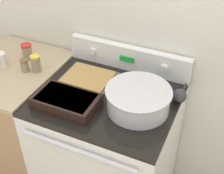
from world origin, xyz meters
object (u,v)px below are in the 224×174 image
spice_jar_red_cap (27,51)px  spice_jar_white_cap (2,60)px  casserole_dish (66,100)px  spice_jar_yellow_cap (36,63)px  spice_jar_brown_cap (25,65)px  baking_tray (87,79)px  ladle (180,95)px  mixing_bowl (138,98)px

spice_jar_red_cap → spice_jar_white_cap: (-0.07, -0.15, 0.00)m
casserole_dish → spice_jar_yellow_cap: (-0.32, 0.19, 0.03)m
spice_jar_brown_cap → baking_tray: bearing=12.5°
casserole_dish → spice_jar_white_cap: spice_jar_white_cap is taller
casserole_dish → ladle: 0.60m
spice_jar_yellow_cap → spice_jar_red_cap: spice_jar_yellow_cap is taller
baking_tray → spice_jar_yellow_cap: bearing=-169.8°
spice_jar_yellow_cap → spice_jar_white_cap: size_ratio=1.05×
mixing_bowl → spice_jar_brown_cap: (-0.73, 0.03, -0.02)m
ladle → spice_jar_red_cap: bearing=-179.9°
spice_jar_red_cap → spice_jar_white_cap: size_ratio=0.97×
baking_tray → spice_jar_red_cap: size_ratio=2.98×
casserole_dish → spice_jar_yellow_cap: spice_jar_yellow_cap is taller
mixing_bowl → baking_tray: bearing=162.0°
baking_tray → spice_jar_red_cap: (-0.45, 0.04, 0.05)m
casserole_dish → spice_jar_yellow_cap: bearing=149.1°
casserole_dish → spice_jar_brown_cap: 0.42m
mixing_bowl → ladle: (0.18, 0.16, -0.04)m
mixing_bowl → casserole_dish: size_ratio=1.02×
spice_jar_yellow_cap → casserole_dish: bearing=-30.9°
baking_tray → mixing_bowl: bearing=-18.0°
baking_tray → spice_jar_brown_cap: (-0.37, -0.08, 0.04)m
ladle → spice_jar_white_cap: size_ratio=2.86×
casserole_dish → baking_tray: casserole_dish is taller
spice_jar_brown_cap → spice_jar_white_cap: size_ratio=0.78×
casserole_dish → spice_jar_red_cap: 0.54m
ladle → spice_jar_yellow_cap: size_ratio=2.73×
ladle → spice_jar_white_cap: 1.06m
spice_jar_yellow_cap → spice_jar_white_cap: spice_jar_yellow_cap is taller
casserole_dish → spice_jar_brown_cap: size_ratio=4.17×
spice_jar_brown_cap → spice_jar_red_cap: bearing=120.4°
casserole_dish → spice_jar_yellow_cap: 0.37m
ladle → spice_jar_brown_cap: spice_jar_brown_cap is taller
spice_jar_white_cap → spice_jar_yellow_cap: bearing=13.7°
spice_jar_white_cap → baking_tray: bearing=11.6°
casserole_dish → spice_jar_red_cap: spice_jar_red_cap is taller
ladle → spice_jar_brown_cap: (-0.91, -0.13, 0.02)m
mixing_bowl → baking_tray: size_ratio=1.15×
casserole_dish → baking_tray: (-0.01, 0.25, -0.02)m
spice_jar_yellow_cap → spice_jar_brown_cap: 0.07m
baking_tray → spice_jar_brown_cap: bearing=-167.5°
spice_jar_red_cap → spice_jar_brown_cap: bearing=-59.6°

